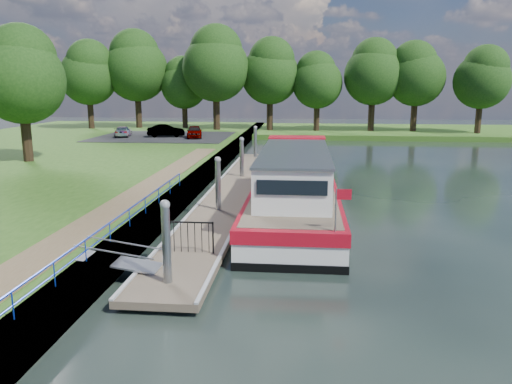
# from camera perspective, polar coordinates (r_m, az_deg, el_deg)

# --- Properties ---
(ground) EXTENTS (160.00, 160.00, 0.00)m
(ground) POSITION_cam_1_polar(r_m,az_deg,el_deg) (16.12, -9.51, -10.75)
(ground) COLOR black
(ground) RESTS_ON ground
(bank_edge) EXTENTS (1.10, 90.00, 0.78)m
(bank_edge) POSITION_cam_1_polar(r_m,az_deg,el_deg) (30.60, -6.96, 1.06)
(bank_edge) COLOR #473D2D
(bank_edge) RESTS_ON ground
(far_bank) EXTENTS (60.00, 18.00, 0.60)m
(far_bank) POSITION_cam_1_polar(r_m,az_deg,el_deg) (67.06, 12.44, 6.79)
(far_bank) COLOR #295017
(far_bank) RESTS_ON ground
(footpath) EXTENTS (1.60, 40.00, 0.05)m
(footpath) POSITION_cam_1_polar(r_m,az_deg,el_deg) (24.46, -14.74, -1.08)
(footpath) COLOR brown
(footpath) RESTS_ON riverbank
(carpark) EXTENTS (14.00, 12.00, 0.06)m
(carpark) POSITION_cam_1_polar(r_m,az_deg,el_deg) (54.70, -10.49, 6.25)
(carpark) COLOR black
(carpark) RESTS_ON riverbank
(blue_fence) EXTENTS (0.04, 18.04, 0.72)m
(blue_fence) POSITION_cam_1_polar(r_m,az_deg,el_deg) (19.23, -15.29, -3.10)
(blue_fence) COLOR #0C2DBF
(blue_fence) RESTS_ON riverbank
(pontoon) EXTENTS (2.50, 30.00, 0.56)m
(pontoon) POSITION_cam_1_polar(r_m,az_deg,el_deg) (28.26, -2.76, -0.21)
(pontoon) COLOR brown
(pontoon) RESTS_ON ground
(mooring_piles) EXTENTS (0.30, 27.30, 3.55)m
(mooring_piles) POSITION_cam_1_polar(r_m,az_deg,el_deg) (28.05, -2.78, 1.97)
(mooring_piles) COLOR gray
(mooring_piles) RESTS_ON ground
(gangway) EXTENTS (2.58, 1.00, 0.92)m
(gangway) POSITION_cam_1_polar(r_m,az_deg,el_deg) (16.89, -15.27, -7.67)
(gangway) COLOR #A5A8AD
(gangway) RESTS_ON ground
(gate_panel) EXTENTS (1.85, 0.05, 1.15)m
(gate_panel) POSITION_cam_1_polar(r_m,az_deg,el_deg) (17.74, -7.81, -4.60)
(gate_panel) COLOR black
(gate_panel) RESTS_ON ground
(barge) EXTENTS (4.36, 21.15, 4.78)m
(barge) POSITION_cam_1_polar(r_m,az_deg,el_deg) (26.82, 4.54, 1.06)
(barge) COLOR black
(barge) RESTS_ON ground
(horizon_trees) EXTENTS (54.38, 10.03, 12.87)m
(horizon_trees) POSITION_cam_1_polar(r_m,az_deg,el_deg) (63.27, 0.45, 13.70)
(horizon_trees) COLOR #332316
(horizon_trees) RESTS_ON ground
(bank_tree_a) EXTENTS (6.12, 6.12, 9.72)m
(bank_tree_a) POSITION_cam_1_polar(r_m,az_deg,el_deg) (39.80, -25.25, 12.17)
(bank_tree_a) COLOR #332316
(bank_tree_a) RESTS_ON riverbank
(car_a) EXTENTS (2.23, 3.98, 1.28)m
(car_a) POSITION_cam_1_polar(r_m,az_deg,el_deg) (52.58, -7.06, 6.87)
(car_a) COLOR #999999
(car_a) RESTS_ON carpark
(car_b) EXTENTS (4.10, 2.19, 1.28)m
(car_b) POSITION_cam_1_polar(r_m,az_deg,el_deg) (54.04, -10.25, 6.91)
(car_b) COLOR #999999
(car_b) RESTS_ON carpark
(car_c) EXTENTS (2.29, 3.96, 1.08)m
(car_c) POSITION_cam_1_polar(r_m,az_deg,el_deg) (55.27, -14.95, 6.70)
(car_c) COLOR #999999
(car_c) RESTS_ON carpark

